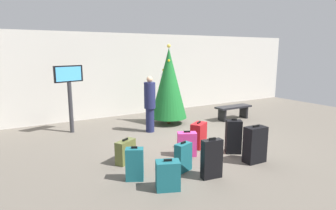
% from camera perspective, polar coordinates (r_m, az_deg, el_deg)
% --- Properties ---
extents(ground_plane, '(16.00, 16.00, 0.00)m').
position_cam_1_polar(ground_plane, '(7.80, 5.40, -7.13)').
color(ground_plane, '#665E54').
extents(back_wall, '(16.00, 0.20, 3.03)m').
position_cam_1_polar(back_wall, '(10.96, -6.86, 6.11)').
color(back_wall, beige).
rests_on(back_wall, ground_plane).
extents(holiday_tree, '(1.19, 1.19, 2.61)m').
position_cam_1_polar(holiday_tree, '(9.33, 0.16, 4.36)').
color(holiday_tree, '#4C3319').
rests_on(holiday_tree, ground_plane).
extents(flight_info_kiosk, '(0.85, 0.32, 1.98)m').
position_cam_1_polar(flight_info_kiosk, '(8.76, -19.16, 3.51)').
color(flight_info_kiosk, '#333338').
rests_on(flight_info_kiosk, ground_plane).
extents(waiting_bench, '(1.36, 0.44, 0.48)m').
position_cam_1_polar(waiting_bench, '(10.32, 12.96, -0.88)').
color(waiting_bench, black).
rests_on(waiting_bench, ground_plane).
extents(traveller_0, '(0.38, 0.38, 1.67)m').
position_cam_1_polar(traveller_0, '(8.42, -3.66, 0.40)').
color(traveller_0, '#1E234C').
rests_on(traveller_0, ground_plane).
extents(suitcase_0, '(0.49, 0.41, 0.59)m').
position_cam_1_polar(suitcase_0, '(6.64, 3.80, -7.80)').
color(suitcase_0, '#E5388C').
rests_on(suitcase_0, ground_plane).
extents(suitcase_1, '(0.40, 0.28, 0.62)m').
position_cam_1_polar(suitcase_1, '(5.82, 3.06, -10.40)').
color(suitcase_1, '#19606B').
rests_on(suitcase_1, ground_plane).
extents(suitcase_2, '(0.49, 0.41, 0.56)m').
position_cam_1_polar(suitcase_2, '(5.11, -0.04, -13.90)').
color(suitcase_2, '#19606B').
rests_on(suitcase_2, ground_plane).
extents(suitcase_3, '(0.52, 0.43, 0.54)m').
position_cam_1_polar(suitcase_3, '(6.30, -8.50, -9.20)').
color(suitcase_3, '#59602D').
rests_on(suitcase_3, ground_plane).
extents(suitcase_4, '(0.43, 0.39, 0.83)m').
position_cam_1_polar(suitcase_4, '(6.94, 12.97, -6.21)').
color(suitcase_4, black).
rests_on(suitcase_4, ground_plane).
extents(suitcase_5, '(0.48, 0.29, 0.83)m').
position_cam_1_polar(suitcase_5, '(6.50, 17.03, -7.58)').
color(suitcase_5, black).
rests_on(suitcase_5, ground_plane).
extents(suitcase_6, '(0.39, 0.34, 0.66)m').
position_cam_1_polar(suitcase_6, '(5.47, -6.70, -11.69)').
color(suitcase_6, '#19606B').
rests_on(suitcase_6, ground_plane).
extents(suitcase_7, '(0.54, 0.46, 0.67)m').
position_cam_1_polar(suitcase_7, '(7.21, 6.16, -6.04)').
color(suitcase_7, '#B2191E').
rests_on(suitcase_7, ground_plane).
extents(suitcase_8, '(0.42, 0.21, 0.80)m').
position_cam_1_polar(suitcase_8, '(5.55, 8.74, -10.61)').
color(suitcase_8, black).
rests_on(suitcase_8, ground_plane).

